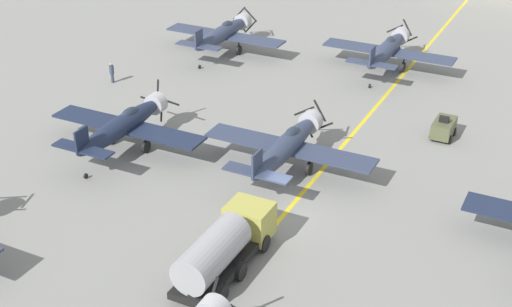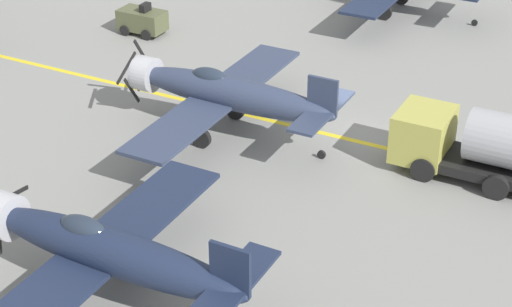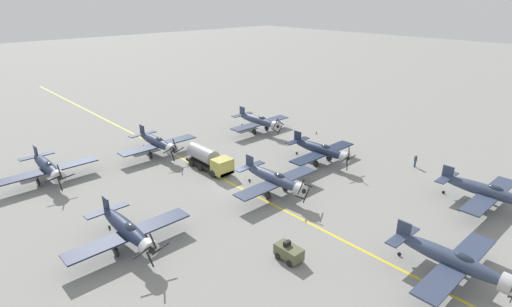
% 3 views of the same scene
% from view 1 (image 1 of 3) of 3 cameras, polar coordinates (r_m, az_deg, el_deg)
% --- Properties ---
extents(ground_plane, '(400.00, 400.00, 0.00)m').
position_cam_1_polar(ground_plane, '(43.87, 2.23, -4.94)').
color(ground_plane, gray).
extents(taxiway_stripe, '(0.30, 160.00, 0.01)m').
position_cam_1_polar(taxiway_stripe, '(43.87, 2.23, -4.93)').
color(taxiway_stripe, yellow).
rests_on(taxiway_stripe, ground).
extents(airplane_mid_left, '(12.00, 9.98, 3.80)m').
position_cam_1_polar(airplane_mid_left, '(51.18, -10.51, 2.28)').
color(airplane_mid_left, '#1C2640').
rests_on(airplane_mid_left, ground).
extents(airplane_far_center, '(12.00, 9.98, 3.65)m').
position_cam_1_polar(airplane_far_center, '(65.73, 10.47, 8.19)').
color(airplane_far_center, '#323C55').
rests_on(airplane_far_center, ground).
extents(airplane_far_left, '(12.00, 9.98, 3.65)m').
position_cam_1_polar(airplane_far_left, '(69.01, -2.64, 9.59)').
color(airplane_far_left, '#333D57').
rests_on(airplane_far_left, ground).
extents(airplane_mid_center, '(12.00, 9.98, 3.65)m').
position_cam_1_polar(airplane_mid_center, '(47.52, 2.51, 0.64)').
color(airplane_mid_center, '#313B55').
rests_on(airplane_mid_center, ground).
extents(fuel_tanker, '(2.67, 8.00, 2.98)m').
position_cam_1_polar(fuel_tanker, '(38.62, -2.51, -7.38)').
color(fuel_tanker, black).
rests_on(fuel_tanker, ground).
extents(tow_tractor, '(1.57, 2.60, 1.79)m').
position_cam_1_polar(tow_tractor, '(54.47, 14.78, 2.01)').
color(tow_tractor, '#515638').
rests_on(tow_tractor, ground).
extents(ground_crew_walking, '(0.40, 0.40, 1.82)m').
position_cam_1_polar(ground_crew_walking, '(63.58, -11.46, 6.42)').
color(ground_crew_walking, '#334256').
rests_on(ground_crew_walking, ground).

